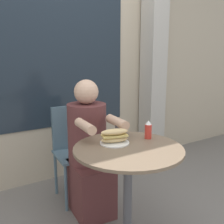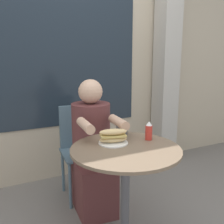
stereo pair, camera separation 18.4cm
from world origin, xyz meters
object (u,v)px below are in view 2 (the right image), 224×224
object	(u,v)px
diner_chair	(80,142)
condiment_bottle	(149,131)
seated_diner	(93,156)
sandwich_on_plate	(113,137)
cafe_table	(125,176)
drink_cup	(122,129)

from	to	relation	value
diner_chair	condiment_bottle	world-z (taller)	condiment_bottle
seated_diner	sandwich_on_plate	bearing A→B (deg)	92.42
seated_diner	condiment_bottle	size ratio (longest dim) A/B	8.58
seated_diner	cafe_table	bearing A→B (deg)	96.49
drink_cup	condiment_bottle	world-z (taller)	condiment_bottle
sandwich_on_plate	condiment_bottle	xyz separation A→B (m)	(0.26, -0.04, 0.02)
diner_chair	seated_diner	xyz separation A→B (m)	(-0.01, -0.35, -0.02)
diner_chair	condiment_bottle	xyz separation A→B (m)	(0.23, -0.81, 0.30)
sandwich_on_plate	diner_chair	bearing A→B (deg)	87.83
diner_chair	condiment_bottle	distance (m)	0.89
cafe_table	drink_cup	world-z (taller)	drink_cup
drink_cup	diner_chair	bearing A→B (deg)	99.12
sandwich_on_plate	drink_cup	world-z (taller)	same
cafe_table	diner_chair	bearing A→B (deg)	90.27
diner_chair	condiment_bottle	size ratio (longest dim) A/B	6.47
sandwich_on_plate	drink_cup	size ratio (longest dim) A/B	2.00
cafe_table	drink_cup	distance (m)	0.36
seated_diner	condiment_bottle	distance (m)	0.61
seated_diner	sandwich_on_plate	size ratio (longest dim) A/B	5.67
seated_diner	condiment_bottle	world-z (taller)	seated_diner
seated_diner	sandwich_on_plate	xyz separation A→B (m)	(-0.02, -0.43, 0.29)
seated_diner	drink_cup	xyz separation A→B (m)	(0.11, -0.30, 0.30)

